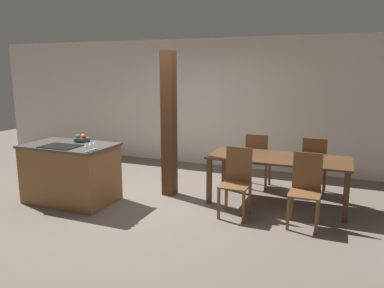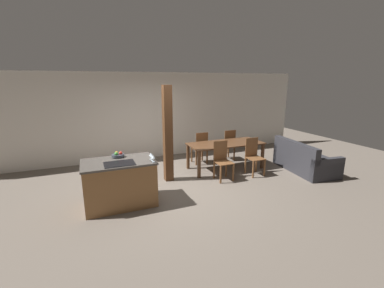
{
  "view_description": "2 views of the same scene",
  "coord_description": "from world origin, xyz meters",
  "px_view_note": "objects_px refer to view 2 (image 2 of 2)",
  "views": [
    {
      "loc": [
        2.71,
        -4.93,
        2.06
      ],
      "look_at": [
        0.6,
        0.2,
        0.95
      ],
      "focal_mm": 35.0,
      "sensor_mm": 36.0,
      "label": 1
    },
    {
      "loc": [
        -1.7,
        -5.38,
        2.45
      ],
      "look_at": [
        0.6,
        0.2,
        0.95
      ],
      "focal_mm": 24.0,
      "sensor_mm": 36.0,
      "label": 2
    }
  ],
  "objects_px": {
    "dining_chair_far_left": "(200,147)",
    "dining_chair_near_left": "(222,160)",
    "kitchen_island": "(120,183)",
    "wine_glass_middle": "(152,156)",
    "fruit_bowl": "(118,155)",
    "dining_chair_near_right": "(254,156)",
    "dining_chair_far_right": "(228,144)",
    "couch": "(304,161)",
    "dining_table": "(226,146)",
    "wine_glass_near": "(153,157)",
    "timber_post": "(168,134)",
    "wine_glass_far": "(151,154)"
  },
  "relations": [
    {
      "from": "kitchen_island",
      "to": "wine_glass_middle",
      "type": "height_order",
      "value": "wine_glass_middle"
    },
    {
      "from": "dining_chair_far_left",
      "to": "fruit_bowl",
      "type": "bearing_deg",
      "value": 30.69
    },
    {
      "from": "wine_glass_middle",
      "to": "wine_glass_far",
      "type": "distance_m",
      "value": 0.09
    },
    {
      "from": "wine_glass_near",
      "to": "dining_chair_far_left",
      "type": "bearing_deg",
      "value": 47.45
    },
    {
      "from": "kitchen_island",
      "to": "fruit_bowl",
      "type": "bearing_deg",
      "value": 83.7
    },
    {
      "from": "timber_post",
      "to": "wine_glass_near",
      "type": "bearing_deg",
      "value": -118.61
    },
    {
      "from": "wine_glass_near",
      "to": "dining_chair_far_right",
      "type": "bearing_deg",
      "value": 36.29
    },
    {
      "from": "kitchen_island",
      "to": "dining_chair_near_right",
      "type": "distance_m",
      "value": 3.54
    },
    {
      "from": "dining_chair_far_left",
      "to": "dining_chair_near_left",
      "type": "bearing_deg",
      "value": 90.0
    },
    {
      "from": "dining_chair_near_right",
      "to": "timber_post",
      "type": "bearing_deg",
      "value": 168.34
    },
    {
      "from": "dining_chair_far_left",
      "to": "dining_table",
      "type": "bearing_deg",
      "value": 125.1
    },
    {
      "from": "dining_chair_far_left",
      "to": "couch",
      "type": "distance_m",
      "value": 2.94
    },
    {
      "from": "dining_table",
      "to": "dining_chair_near_left",
      "type": "distance_m",
      "value": 0.84
    },
    {
      "from": "dining_table",
      "to": "dining_chair_near_right",
      "type": "bearing_deg",
      "value": -54.9
    },
    {
      "from": "dining_chair_near_left",
      "to": "dining_chair_near_right",
      "type": "height_order",
      "value": "same"
    },
    {
      "from": "dining_table",
      "to": "couch",
      "type": "relative_size",
      "value": 1.15
    },
    {
      "from": "dining_chair_near_right",
      "to": "timber_post",
      "type": "distance_m",
      "value": 2.37
    },
    {
      "from": "kitchen_island",
      "to": "couch",
      "type": "xyz_separation_m",
      "value": [
        4.98,
        0.11,
        -0.18
      ]
    },
    {
      "from": "wine_glass_middle",
      "to": "dining_chair_far_right",
      "type": "bearing_deg",
      "value": 35.07
    },
    {
      "from": "wine_glass_near",
      "to": "dining_table",
      "type": "distance_m",
      "value": 2.85
    },
    {
      "from": "wine_glass_far",
      "to": "couch",
      "type": "relative_size",
      "value": 0.07
    },
    {
      "from": "fruit_bowl",
      "to": "dining_chair_far_right",
      "type": "bearing_deg",
      "value": 23.39
    },
    {
      "from": "dining_chair_near_right",
      "to": "timber_post",
      "type": "relative_size",
      "value": 0.41
    },
    {
      "from": "wine_glass_middle",
      "to": "kitchen_island",
      "type": "bearing_deg",
      "value": 157.36
    },
    {
      "from": "dining_chair_near_right",
      "to": "dining_chair_far_right",
      "type": "distance_m",
      "value": 1.34
    },
    {
      "from": "dining_table",
      "to": "dining_chair_far_left",
      "type": "relative_size",
      "value": 2.16
    },
    {
      "from": "fruit_bowl",
      "to": "wine_glass_near",
      "type": "xyz_separation_m",
      "value": [
        0.59,
        -0.62,
        0.06
      ]
    },
    {
      "from": "dining_chair_far_right",
      "to": "couch",
      "type": "bearing_deg",
      "value": 131.27
    },
    {
      "from": "wine_glass_near",
      "to": "wine_glass_far",
      "type": "bearing_deg",
      "value": 90.0
    },
    {
      "from": "dining_chair_near_left",
      "to": "couch",
      "type": "xyz_separation_m",
      "value": [
        2.41,
        -0.32,
        -0.22
      ]
    },
    {
      "from": "wine_glass_far",
      "to": "timber_post",
      "type": "relative_size",
      "value": 0.06
    },
    {
      "from": "kitchen_island",
      "to": "wine_glass_near",
      "type": "distance_m",
      "value": 0.91
    },
    {
      "from": "fruit_bowl",
      "to": "wine_glass_far",
      "type": "relative_size",
      "value": 1.9
    },
    {
      "from": "wine_glass_far",
      "to": "fruit_bowl",
      "type": "bearing_deg",
      "value": 143.44
    },
    {
      "from": "wine_glass_near",
      "to": "wine_glass_middle",
      "type": "relative_size",
      "value": 1.0
    },
    {
      "from": "dining_chair_near_right",
      "to": "dining_chair_far_right",
      "type": "xyz_separation_m",
      "value": [
        0.0,
        1.34,
        0.0
      ]
    },
    {
      "from": "dining_table",
      "to": "couch",
      "type": "distance_m",
      "value": 2.21
    },
    {
      "from": "dining_chair_near_right",
      "to": "dining_chair_far_right",
      "type": "height_order",
      "value": "same"
    },
    {
      "from": "fruit_bowl",
      "to": "couch",
      "type": "xyz_separation_m",
      "value": [
        4.95,
        -0.16,
        -0.68
      ]
    },
    {
      "from": "wine_glass_far",
      "to": "dining_chair_far_left",
      "type": "xyz_separation_m",
      "value": [
        1.95,
        1.94,
        -0.52
      ]
    },
    {
      "from": "fruit_bowl",
      "to": "dining_table",
      "type": "relative_size",
      "value": 0.12
    },
    {
      "from": "wine_glass_middle",
      "to": "dining_chair_far_left",
      "type": "xyz_separation_m",
      "value": [
        1.95,
        2.04,
        -0.52
      ]
    },
    {
      "from": "wine_glass_far",
      "to": "couch",
      "type": "height_order",
      "value": "wine_glass_far"
    },
    {
      "from": "dining_chair_near_left",
      "to": "wine_glass_far",
      "type": "bearing_deg",
      "value": -163.0
    },
    {
      "from": "wine_glass_middle",
      "to": "wine_glass_far",
      "type": "bearing_deg",
      "value": 90.0
    },
    {
      "from": "timber_post",
      "to": "dining_table",
      "type": "bearing_deg",
      "value": 6.98
    },
    {
      "from": "wine_glass_far",
      "to": "dining_table",
      "type": "height_order",
      "value": "wine_glass_far"
    },
    {
      "from": "wine_glass_near",
      "to": "fruit_bowl",
      "type": "bearing_deg",
      "value": 133.33
    },
    {
      "from": "dining_chair_near_left",
      "to": "wine_glass_middle",
      "type": "bearing_deg",
      "value": -160.54
    },
    {
      "from": "dining_chair_far_left",
      "to": "wine_glass_far",
      "type": "bearing_deg",
      "value": 44.82
    }
  ]
}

